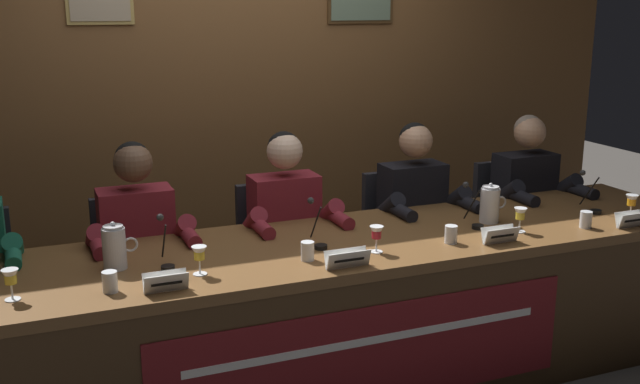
% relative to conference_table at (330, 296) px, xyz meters
% --- Properties ---
extents(wall_back_panelled, '(5.40, 0.14, 2.60)m').
position_rel_conference_table_xyz_m(wall_back_panelled, '(-0.00, 1.47, 0.77)').
color(wall_back_panelled, brown).
rests_on(wall_back_panelled, ground_plane).
extents(conference_table, '(4.20, 0.89, 0.75)m').
position_rel_conference_table_xyz_m(conference_table, '(0.00, 0.00, 0.00)').
color(conference_table, brown).
rests_on(conference_table, ground_plane).
extents(juice_glass_far_left, '(0.06, 0.06, 0.12)m').
position_rel_conference_table_xyz_m(juice_glass_far_left, '(-1.36, -0.08, 0.31)').
color(juice_glass_far_left, white).
rests_on(juice_glass_far_left, conference_table).
extents(chair_left, '(0.44, 0.44, 0.88)m').
position_rel_conference_table_xyz_m(chair_left, '(-0.78, 0.75, -0.11)').
color(chair_left, black).
rests_on(chair_left, ground_plane).
extents(panelist_left, '(0.51, 0.48, 1.21)m').
position_rel_conference_table_xyz_m(panelist_left, '(-0.78, 0.55, 0.17)').
color(panelist_left, black).
rests_on(panelist_left, ground_plane).
extents(nameplate_left, '(0.17, 0.06, 0.08)m').
position_rel_conference_table_xyz_m(nameplate_left, '(-0.79, -0.21, 0.26)').
color(nameplate_left, white).
rests_on(nameplate_left, conference_table).
extents(juice_glass_left, '(0.06, 0.06, 0.12)m').
position_rel_conference_table_xyz_m(juice_glass_left, '(-0.63, -0.08, 0.31)').
color(juice_glass_left, white).
rests_on(juice_glass_left, conference_table).
extents(water_cup_left, '(0.06, 0.06, 0.08)m').
position_rel_conference_table_xyz_m(water_cup_left, '(-1.00, -0.14, 0.26)').
color(water_cup_left, silver).
rests_on(water_cup_left, conference_table).
extents(microphone_left, '(0.06, 0.17, 0.22)m').
position_rel_conference_table_xyz_m(microphone_left, '(-0.74, 0.07, 0.30)').
color(microphone_left, black).
rests_on(microphone_left, conference_table).
extents(chair_center, '(0.44, 0.44, 0.88)m').
position_rel_conference_table_xyz_m(chair_center, '(-0.00, 0.75, -0.11)').
color(chair_center, black).
rests_on(chair_center, ground_plane).
extents(panelist_center, '(0.51, 0.48, 1.21)m').
position_rel_conference_table_xyz_m(panelist_center, '(-0.00, 0.55, 0.17)').
color(panelist_center, black).
rests_on(panelist_center, ground_plane).
extents(nameplate_center, '(0.20, 0.06, 0.08)m').
position_rel_conference_table_xyz_m(nameplate_center, '(-0.02, -0.23, 0.26)').
color(nameplate_center, white).
rests_on(nameplate_center, conference_table).
extents(juice_glass_center, '(0.06, 0.06, 0.12)m').
position_rel_conference_table_xyz_m(juice_glass_center, '(0.19, -0.10, 0.31)').
color(juice_glass_center, white).
rests_on(juice_glass_center, conference_table).
extents(water_cup_center, '(0.06, 0.06, 0.08)m').
position_rel_conference_table_xyz_m(water_cup_center, '(-0.14, -0.08, 0.26)').
color(water_cup_center, silver).
rests_on(water_cup_center, conference_table).
extents(microphone_center, '(0.06, 0.17, 0.22)m').
position_rel_conference_table_xyz_m(microphone_center, '(-0.03, 0.08, 0.30)').
color(microphone_center, black).
rests_on(microphone_center, conference_table).
extents(chair_right, '(0.44, 0.44, 0.88)m').
position_rel_conference_table_xyz_m(chair_right, '(0.78, 0.75, -0.11)').
color(chair_right, black).
rests_on(chair_right, ground_plane).
extents(panelist_right, '(0.51, 0.48, 1.21)m').
position_rel_conference_table_xyz_m(panelist_right, '(0.78, 0.55, 0.17)').
color(panelist_right, black).
rests_on(panelist_right, ground_plane).
extents(nameplate_right, '(0.18, 0.06, 0.08)m').
position_rel_conference_table_xyz_m(nameplate_right, '(0.79, -0.20, 0.26)').
color(nameplate_right, white).
rests_on(nameplate_right, conference_table).
extents(juice_glass_right, '(0.06, 0.06, 0.12)m').
position_rel_conference_table_xyz_m(juice_glass_right, '(0.98, -0.09, 0.31)').
color(juice_glass_right, white).
rests_on(juice_glass_right, conference_table).
extents(water_cup_right, '(0.06, 0.06, 0.08)m').
position_rel_conference_table_xyz_m(water_cup_right, '(0.57, -0.11, 0.26)').
color(water_cup_right, silver).
rests_on(water_cup_right, conference_table).
extents(microphone_right, '(0.06, 0.17, 0.22)m').
position_rel_conference_table_xyz_m(microphone_right, '(0.82, 0.08, 0.30)').
color(microphone_right, black).
rests_on(microphone_right, conference_table).
extents(chair_far_right, '(0.44, 0.44, 0.88)m').
position_rel_conference_table_xyz_m(chair_far_right, '(1.56, 0.75, -0.11)').
color(chair_far_right, black).
rests_on(chair_far_right, ground_plane).
extents(panelist_far_right, '(0.51, 0.48, 1.21)m').
position_rel_conference_table_xyz_m(panelist_far_right, '(1.56, 0.55, 0.17)').
color(panelist_far_right, black).
rests_on(panelist_far_right, ground_plane).
extents(nameplate_far_right, '(0.16, 0.06, 0.08)m').
position_rel_conference_table_xyz_m(nameplate_far_right, '(1.56, -0.23, 0.26)').
color(nameplate_far_right, white).
rests_on(nameplate_far_right, conference_table).
extents(juice_glass_far_right, '(0.06, 0.06, 0.12)m').
position_rel_conference_table_xyz_m(juice_glass_far_right, '(1.69, -0.10, 0.31)').
color(juice_glass_far_right, white).
rests_on(juice_glass_far_right, conference_table).
extents(water_cup_far_right, '(0.06, 0.06, 0.08)m').
position_rel_conference_table_xyz_m(water_cup_far_right, '(1.34, -0.16, 0.26)').
color(water_cup_far_right, silver).
rests_on(water_cup_far_right, conference_table).
extents(microphone_far_right, '(0.06, 0.17, 0.22)m').
position_rel_conference_table_xyz_m(microphone_far_right, '(1.57, 0.07, 0.30)').
color(microphone_far_right, black).
rests_on(microphone_far_right, conference_table).
extents(water_pitcher_left_side, '(0.15, 0.10, 0.21)m').
position_rel_conference_table_xyz_m(water_pitcher_left_side, '(-0.94, 0.13, 0.32)').
color(water_pitcher_left_side, silver).
rests_on(water_pitcher_left_side, conference_table).
extents(water_pitcher_right_side, '(0.15, 0.10, 0.21)m').
position_rel_conference_table_xyz_m(water_pitcher_right_side, '(0.94, 0.11, 0.32)').
color(water_pitcher_right_side, silver).
rests_on(water_pitcher_right_side, conference_table).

